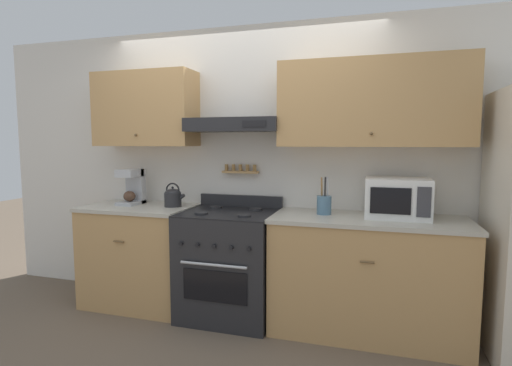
% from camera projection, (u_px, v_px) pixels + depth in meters
% --- Properties ---
extents(ground_plane, '(16.00, 16.00, 0.00)m').
position_uv_depth(ground_plane, '(216.00, 331.00, 3.20)').
color(ground_plane, brown).
extents(wall_back, '(5.20, 0.46, 2.55)m').
position_uv_depth(wall_back, '(252.00, 147.00, 3.60)').
color(wall_back, silver).
rests_on(wall_back, ground_plane).
extents(counter_left, '(0.99, 0.66, 0.93)m').
position_uv_depth(counter_left, '(141.00, 255.00, 3.72)').
color(counter_left, tan).
rests_on(counter_left, ground_plane).
extents(counter_right, '(1.50, 0.66, 0.93)m').
position_uv_depth(counter_right, '(367.00, 275.00, 3.14)').
color(counter_right, tan).
rests_on(counter_right, ground_plane).
extents(stove_range, '(0.79, 0.70, 1.02)m').
position_uv_depth(stove_range, '(230.00, 264.00, 3.45)').
color(stove_range, '#232326').
rests_on(stove_range, ground_plane).
extents(tea_kettle, '(0.20, 0.15, 0.22)m').
position_uv_depth(tea_kettle, '(173.00, 197.00, 3.62)').
color(tea_kettle, '#232326').
rests_on(tea_kettle, counter_left).
extents(coffee_maker, '(0.17, 0.26, 0.33)m').
position_uv_depth(coffee_maker, '(133.00, 186.00, 3.77)').
color(coffee_maker, '#ADAFB5').
rests_on(coffee_maker, counter_left).
extents(microwave, '(0.48, 0.36, 0.31)m').
position_uv_depth(microwave, '(397.00, 198.00, 3.08)').
color(microwave, white).
rests_on(microwave, counter_right).
extents(utensil_crock, '(0.12, 0.12, 0.30)m').
position_uv_depth(utensil_crock, '(324.00, 204.00, 3.23)').
color(utensil_crock, slate).
rests_on(utensil_crock, counter_right).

